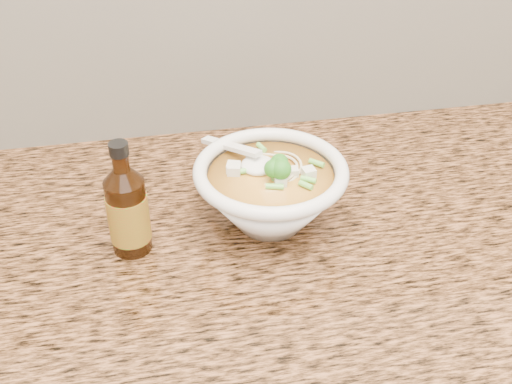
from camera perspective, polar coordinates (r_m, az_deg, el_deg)
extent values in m
cube|color=#915A35|center=(0.90, 6.11, -4.57)|extent=(4.00, 0.68, 0.04)
cylinder|color=white|center=(0.90, 1.25, -2.42)|extent=(0.09, 0.09, 0.01)
torus|color=white|center=(0.85, 1.33, 1.90)|extent=(0.21, 0.21, 0.02)
torus|color=beige|center=(0.86, 1.80, 1.71)|extent=(0.11, 0.11, 0.00)
torus|color=beige|center=(0.86, -0.04, 1.56)|extent=(0.08, 0.08, 0.00)
torus|color=beige|center=(0.86, 1.62, 1.41)|extent=(0.07, 0.07, 0.00)
torus|color=beige|center=(0.85, 0.89, 0.93)|extent=(0.10, 0.10, 0.00)
torus|color=beige|center=(0.86, 0.10, 1.22)|extent=(0.06, 0.06, 0.00)
torus|color=beige|center=(0.87, 1.27, 1.53)|extent=(0.10, 0.10, 0.00)
torus|color=beige|center=(0.85, 1.78, 0.55)|extent=(0.09, 0.09, 0.00)
torus|color=beige|center=(0.86, 1.62, 0.92)|extent=(0.14, 0.14, 0.00)
torus|color=beige|center=(0.87, 1.05, 1.33)|extent=(0.08, 0.08, 0.00)
cube|color=silver|center=(0.86, 5.35, 1.90)|extent=(0.02, 0.02, 0.02)
cube|color=silver|center=(0.83, 3.27, 0.89)|extent=(0.02, 0.02, 0.02)
cube|color=silver|center=(0.84, 1.00, 1.10)|extent=(0.02, 0.02, 0.02)
cube|color=silver|center=(0.84, 0.33, 1.43)|extent=(0.02, 0.02, 0.02)
cube|color=silver|center=(0.89, -0.83, 3.62)|extent=(0.02, 0.02, 0.02)
cube|color=silver|center=(0.87, 3.81, 2.39)|extent=(0.02, 0.02, 0.02)
cube|color=silver|center=(0.87, -1.67, 2.65)|extent=(0.02, 0.02, 0.02)
ellipsoid|color=#196014|center=(0.84, 1.85, 2.27)|extent=(0.04, 0.04, 0.03)
cylinder|color=#73D251|center=(0.86, 3.35, 2.12)|extent=(0.02, 0.02, 0.01)
cylinder|color=#73D251|center=(0.84, -1.06, 1.28)|extent=(0.02, 0.02, 0.01)
cylinder|color=#73D251|center=(0.84, 5.06, 1.24)|extent=(0.02, 0.02, 0.01)
cylinder|color=#73D251|center=(0.84, -1.11, 1.23)|extent=(0.02, 0.02, 0.01)
cylinder|color=#73D251|center=(0.86, 3.94, 2.12)|extent=(0.02, 0.02, 0.01)
cylinder|color=#73D251|center=(0.85, 3.40, 1.57)|extent=(0.01, 0.02, 0.01)
ellipsoid|color=white|center=(0.87, 0.19, 2.40)|extent=(0.05, 0.05, 0.02)
cube|color=white|center=(0.89, -2.26, 4.07)|extent=(0.07, 0.10, 0.03)
cylinder|color=#371A07|center=(0.84, -11.27, -2.07)|extent=(0.07, 0.07, 0.11)
cylinder|color=#371A07|center=(0.79, -11.95, 2.61)|extent=(0.03, 0.03, 0.02)
cylinder|color=black|center=(0.78, -12.12, 3.76)|extent=(0.03, 0.03, 0.02)
cylinder|color=red|center=(0.84, -11.25, -2.19)|extent=(0.07, 0.07, 0.07)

